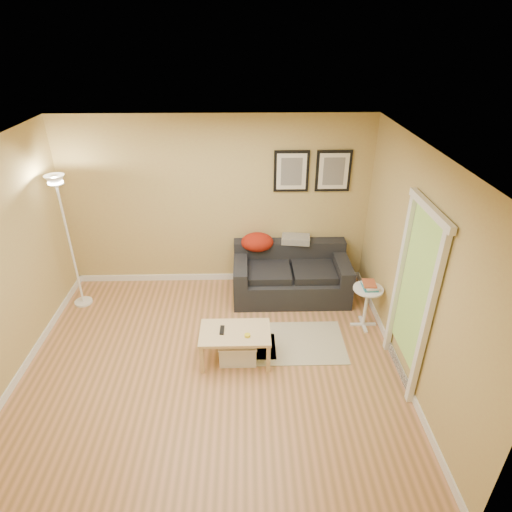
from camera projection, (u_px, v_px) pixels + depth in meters
name	position (u px, v px, depth m)	size (l,w,h in m)	color
floor	(212.00, 366.00, 5.18)	(4.50, 4.50, 0.00)	tan
ceiling	(199.00, 154.00, 3.93)	(4.50, 4.50, 0.00)	white
wall_back	(217.00, 204.00, 6.31)	(4.50, 4.50, 0.00)	tan
wall_front	(183.00, 432.00, 2.80)	(4.50, 4.50, 0.00)	tan
wall_right	(415.00, 272.00, 4.60)	(4.00, 4.00, 0.00)	tan
baseboard_back	(220.00, 277.00, 6.90)	(4.50, 0.02, 0.10)	white
baseboard_left	(25.00, 366.00, 5.11)	(0.02, 4.00, 0.10)	white
baseboard_right	(396.00, 360.00, 5.20)	(0.02, 4.00, 0.10)	white
sofa	(291.00, 273.00, 6.36)	(1.70, 0.90, 0.75)	black
red_throw	(257.00, 242.00, 6.39)	(0.48, 0.36, 0.28)	#9C280E
plaid_throw	(296.00, 239.00, 6.46)	(0.42, 0.26, 0.10)	tan
framed_print_left	(291.00, 171.00, 6.07)	(0.50, 0.04, 0.60)	black
framed_print_right	(333.00, 171.00, 6.08)	(0.50, 0.04, 0.60)	black
area_rug	(296.00, 343.00, 5.55)	(1.25, 0.85, 0.01)	#C1BB99
green_runner	(248.00, 347.00, 5.48)	(0.70, 0.50, 0.01)	#668C4C
coffee_table	(235.00, 345.00, 5.19)	(0.84, 0.52, 0.42)	#DCBF86
remote_control	(222.00, 330.00, 5.10)	(0.05, 0.16, 0.02)	black
tape_roll	(247.00, 335.00, 5.01)	(0.07, 0.07, 0.03)	yellow
storage_bin	(238.00, 350.00, 5.22)	(0.46, 0.34, 0.28)	white
side_table	(366.00, 307.00, 5.74)	(0.40, 0.40, 0.60)	white
book_stack	(370.00, 285.00, 5.59)	(0.18, 0.24, 0.08)	teal
floor_lamp	(71.00, 247.00, 5.90)	(0.26, 0.26, 1.97)	white
doorway	(411.00, 301.00, 4.60)	(0.12, 1.01, 2.13)	white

